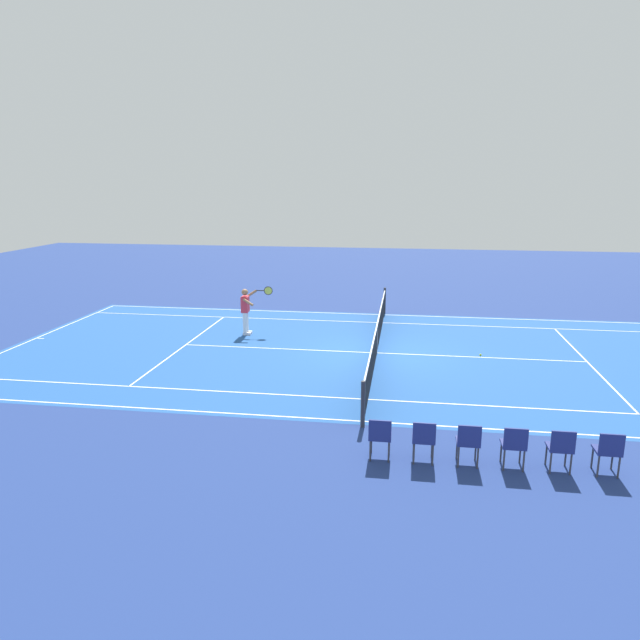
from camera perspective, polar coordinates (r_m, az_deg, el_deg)
name	(u,v)px	position (r m, az deg, el deg)	size (l,w,h in m)	color
ground_plane	(377,353)	(18.67, 5.59, -3.24)	(60.00, 60.00, 0.00)	navy
court_slab	(377,353)	(18.67, 5.59, -3.24)	(24.20, 11.40, 0.00)	#1E4C93
court_line_markings	(377,353)	(18.66, 5.59, -3.23)	(23.85, 11.05, 0.01)	white
tennis_net	(377,338)	(18.53, 5.63, -1.79)	(0.10, 11.70, 1.08)	#2D2D33
tennis_player_near	(246,309)	(20.79, -7.26, 1.09)	(1.05, 0.78, 1.70)	white
tennis_ball	(480,355)	(18.96, 15.51, -3.32)	(0.07, 0.07, 0.07)	#CCE01E
spectator_chair_0	(609,450)	(12.21, 26.53, -11.35)	(0.44, 0.44, 0.88)	#38383D
spectator_chair_1	(561,447)	(11.98, 22.61, -11.43)	(0.44, 0.44, 0.88)	#38383D
spectator_chair_2	(514,444)	(11.80, 18.56, -11.46)	(0.44, 0.44, 0.88)	#38383D
spectator_chair_3	(468,441)	(11.67, 14.40, -11.44)	(0.44, 0.44, 0.88)	#38383D
spectator_chair_4	(424,438)	(11.61, 10.17, -11.35)	(0.44, 0.44, 0.88)	#38383D
spectator_chair_5	(380,435)	(11.61, 5.93, -11.21)	(0.44, 0.44, 0.88)	#38383D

